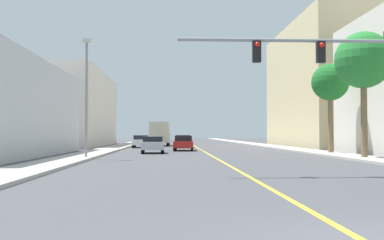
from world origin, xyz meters
name	(u,v)px	position (x,y,z in m)	size (l,w,h in m)	color
ground	(198,148)	(0.00, 42.00, 0.00)	(192.00, 192.00, 0.00)	#47474C
sidewalk_left	(115,148)	(-9.05, 42.00, 0.07)	(2.55, 168.00, 0.15)	#B2ADA3
sidewalk_right	(280,147)	(9.05, 42.00, 0.07)	(2.55, 168.00, 0.15)	#B2ADA3
lane_marking_center	(198,148)	(0.00, 42.00, 0.00)	(0.16, 144.00, 0.01)	yellow
building_left_far	(56,110)	(-18.21, 52.59, 4.74)	(13.11, 23.78, 9.47)	silver
building_right_far	(349,87)	(19.61, 48.51, 7.58)	(15.91, 23.74, 15.15)	beige
traffic_signal_mast	(363,66)	(4.60, 10.90, 4.29)	(10.94, 0.36, 5.60)	gray
street_lamp	(86,91)	(-8.28, 21.93, 4.30)	(0.56, 0.28, 7.46)	gray
palm_mid	(363,61)	(9.16, 20.98, 6.18)	(3.56, 3.56, 7.88)	brown
palm_far	(330,83)	(9.46, 27.60, 5.52)	(2.89, 2.89, 6.92)	brown
car_red	(184,143)	(-1.78, 35.42, 0.73)	(1.99, 4.48, 1.40)	red
car_white	(141,141)	(-6.40, 44.40, 0.74)	(1.87, 4.39, 1.41)	white
car_silver	(153,144)	(-4.45, 30.12, 0.71)	(1.94, 3.87, 1.37)	#BCBCC1
car_yellow	(183,141)	(-1.63, 44.01, 0.74)	(1.90, 4.56, 1.43)	gold
delivery_truck	(160,133)	(-4.42, 51.36, 1.64)	(2.54, 7.62, 3.07)	#194799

